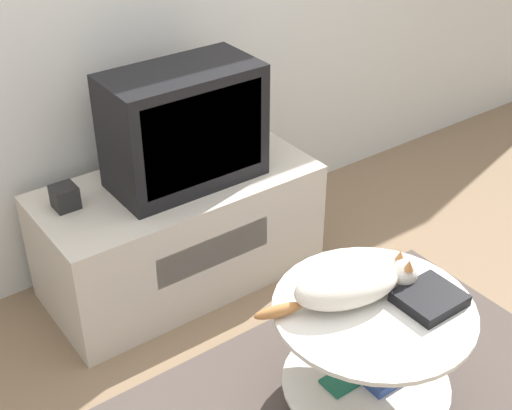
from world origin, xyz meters
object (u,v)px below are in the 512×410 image
at_px(tv, 183,127).
at_px(cat, 351,284).
at_px(dvd_box, 430,298).
at_px(speaker, 65,197).

distance_m(tv, cat, 1.02).
bearing_deg(tv, cat, -87.45).
distance_m(dvd_box, cat, 0.27).
bearing_deg(speaker, cat, -63.19).
height_order(speaker, cat, cat).
bearing_deg(cat, tv, 107.48).
bearing_deg(speaker, dvd_box, -59.33).
height_order(tv, speaker, tv).
height_order(speaker, dvd_box, speaker).
relative_size(speaker, cat, 0.16).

